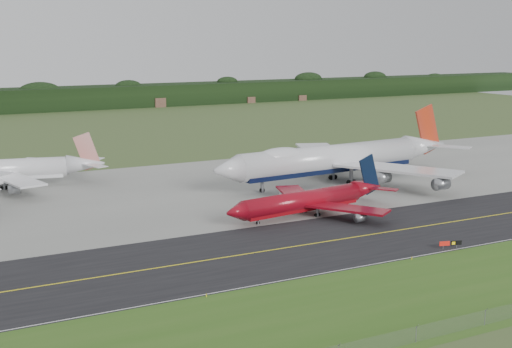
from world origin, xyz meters
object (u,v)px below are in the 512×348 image
object	(u,v)px
jet_ba_747	(337,158)
taxiway_sign	(450,243)
jet_star_tail	(3,170)
jet_red_737	(310,200)

from	to	relation	value
jet_ba_747	taxiway_sign	distance (m)	63.07
jet_ba_747	jet_star_tail	world-z (taller)	jet_ba_747
jet_star_tail	taxiway_sign	distance (m)	115.90
jet_red_737	taxiway_sign	bearing A→B (deg)	-74.81
jet_ba_747	jet_red_737	bearing A→B (deg)	-133.33
jet_red_737	taxiway_sign	xyz separation A→B (m)	(9.27, -34.15, -2.23)
jet_star_tail	taxiway_sign	bearing A→B (deg)	-56.00
jet_red_737	taxiway_sign	distance (m)	35.45
jet_red_737	taxiway_sign	world-z (taller)	jet_red_737
jet_ba_747	jet_red_737	size ratio (longest dim) A/B	1.78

